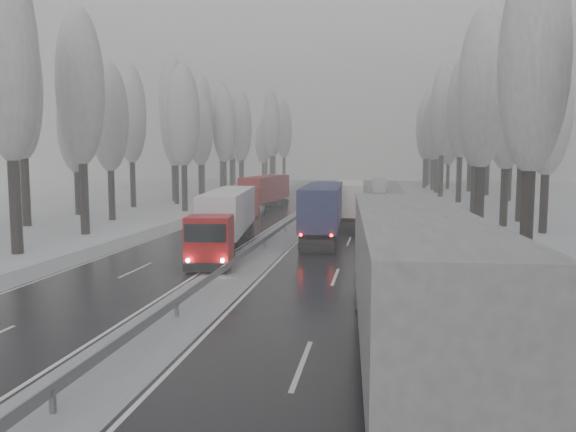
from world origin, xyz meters
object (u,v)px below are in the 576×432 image
(truck_grey_tarp, at_px, (408,274))
(box_truck_distant, at_px, (379,185))
(truck_red_white, at_px, (227,216))
(truck_red_red, at_px, (263,191))
(truck_cream_box, at_px, (350,199))
(truck_blue_box, at_px, (324,207))

(truck_grey_tarp, distance_m, box_truck_distant, 79.04)
(truck_red_white, height_order, truck_red_red, truck_red_red)
(truck_cream_box, bearing_deg, box_truck_distant, 84.67)
(truck_blue_box, height_order, truck_cream_box, truck_blue_box)
(truck_grey_tarp, relative_size, truck_red_white, 1.20)
(truck_grey_tarp, relative_size, truck_red_red, 1.17)
(box_truck_distant, bearing_deg, truck_red_white, -99.88)
(truck_red_red, bearing_deg, truck_cream_box, -37.55)
(truck_blue_box, bearing_deg, box_truck_distant, 83.60)
(truck_blue_box, distance_m, box_truck_distant, 54.35)
(box_truck_distant, xyz_separation_m, truck_red_white, (-9.44, -60.31, 0.82))
(truck_grey_tarp, relative_size, box_truck_distant, 2.45)
(truck_grey_tarp, bearing_deg, truck_cream_box, 92.46)
(truck_blue_box, relative_size, truck_cream_box, 1.05)
(truck_grey_tarp, height_order, truck_red_white, truck_grey_tarp)
(truck_blue_box, xyz_separation_m, truck_red_red, (-8.56, 18.92, -0.06))
(truck_red_white, bearing_deg, box_truck_distant, 73.43)
(truck_cream_box, xyz_separation_m, truck_red_white, (-6.96, -16.11, -0.01))
(truck_cream_box, height_order, truck_red_white, truck_cream_box)
(truck_cream_box, relative_size, truck_red_red, 0.98)
(truck_red_white, bearing_deg, truck_blue_box, 39.66)
(truck_cream_box, distance_m, truck_red_white, 17.55)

